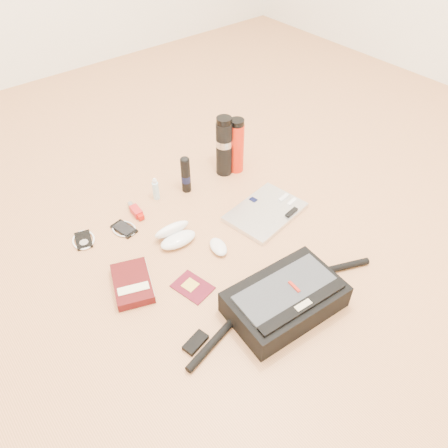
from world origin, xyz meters
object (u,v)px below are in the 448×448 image
object	(u,v)px
thermos_black	(224,146)
thermos_red	(236,146)
messenger_bag	(285,300)
book	(133,283)
laptop	(266,212)

from	to	relation	value
thermos_black	thermos_red	bearing A→B (deg)	-17.96
thermos_black	thermos_red	xyz separation A→B (m)	(0.06, -0.02, -0.01)
messenger_bag	thermos_black	distance (m)	0.82
book	laptop	bearing A→B (deg)	19.68
book	thermos_red	size ratio (longest dim) A/B	0.87
messenger_bag	book	size ratio (longest dim) A/B	3.44
messenger_bag	laptop	xyz separation A→B (m)	(0.29, 0.40, -0.04)
laptop	thermos_black	size ratio (longest dim) A/B	1.21
book	thermos_black	distance (m)	0.78
messenger_bag	thermos_black	xyz separation A→B (m)	(0.34, 0.74, 0.10)
book	thermos_red	bearing A→B (deg)	43.50
laptop	thermos_red	xyz separation A→B (m)	(0.11, 0.33, 0.12)
messenger_bag	thermos_red	size ratio (longest dim) A/B	2.98
thermos_black	book	bearing A→B (deg)	-154.44
thermos_red	laptop	bearing A→B (deg)	-108.62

